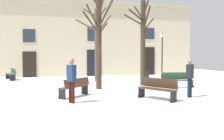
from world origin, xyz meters
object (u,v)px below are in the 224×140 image
at_px(tree_right_of_center, 97,41).
at_px(bench_by_litter_bin, 177,80).
at_px(tree_foreground, 143,39).
at_px(bench_back_to_back_left, 11,74).
at_px(litter_bin, 146,76).
at_px(person_by_shop_door, 71,78).
at_px(tree_near_facade, 99,38).
at_px(streetlamp, 162,50).
at_px(bench_near_center_tree, 75,87).
at_px(person_near_bench, 190,76).
at_px(bench_back_to_back_right, 158,89).

distance_m(tree_right_of_center, bench_by_litter_bin, 6.87).
bearing_deg(tree_foreground, bench_back_to_back_left, 146.17).
distance_m(litter_bin, person_by_shop_door, 8.59).
bearing_deg(tree_near_facade, litter_bin, 31.61).
xyz_separation_m(streetlamp, bench_by_litter_bin, (-2.34, -6.94, -1.96)).
height_order(bench_by_litter_bin, bench_back_to_back_left, bench_back_to_back_left).
relative_size(tree_near_facade, bench_back_to_back_left, 3.28).
height_order(tree_right_of_center, bench_near_center_tree, tree_right_of_center).
distance_m(tree_near_facade, person_near_bench, 5.54).
distance_m(tree_near_facade, tree_foreground, 3.34).
bearing_deg(person_near_bench, tree_right_of_center, 70.96).
height_order(streetlamp, bench_back_to_back_left, streetlamp).
distance_m(litter_bin, bench_by_litter_bin, 2.96).
bearing_deg(tree_right_of_center, bench_back_to_back_left, 159.40).
relative_size(tree_foreground, litter_bin, 5.96).
height_order(bench_back_to_back_right, bench_back_to_back_left, bench_back_to_back_right).
distance_m(bench_by_litter_bin, bench_back_to_back_left, 12.71).
bearing_deg(bench_back_to_back_right, tree_foreground, 135.81).
bearing_deg(litter_bin, tree_near_facade, -148.39).
relative_size(tree_near_facade, person_near_bench, 3.37).
distance_m(litter_bin, bench_near_center_tree, 7.28).
relative_size(tree_foreground, bench_back_to_back_right, 2.98).
xyz_separation_m(person_by_shop_door, person_near_bench, (5.43, 0.05, -0.03)).
bearing_deg(person_near_bench, tree_near_facade, 95.63).
bearing_deg(streetlamp, tree_near_facade, -137.45).
xyz_separation_m(tree_near_facade, bench_near_center_tree, (-1.62, -2.34, -2.45)).
bearing_deg(tree_right_of_center, bench_near_center_tree, -109.19).
bearing_deg(litter_bin, person_by_shop_door, -132.83).
distance_m(bench_back_to_back_right, bench_by_litter_bin, 4.62).
xyz_separation_m(tree_right_of_center, bench_near_center_tree, (-2.41, -6.94, -2.51)).
relative_size(bench_back_to_back_left, person_by_shop_door, 1.01).
relative_size(tree_near_facade, streetlamp, 1.52).
distance_m(litter_bin, person_near_bench, 6.27).
relative_size(bench_by_litter_bin, person_by_shop_door, 1.07).
bearing_deg(tree_near_facade, person_near_bench, -47.48).
xyz_separation_m(streetlamp, person_near_bench, (-3.58, -10.33, -1.42)).
relative_size(bench_back_to_back_right, person_by_shop_door, 0.99).
xyz_separation_m(tree_right_of_center, tree_foreground, (2.33, -3.44, -0.01)).
xyz_separation_m(tree_right_of_center, litter_bin, (3.11, -2.19, -2.52)).
xyz_separation_m(tree_near_facade, bench_back_to_back_right, (1.82, -4.01, -2.45)).
relative_size(bench_near_center_tree, person_by_shop_door, 0.88).
relative_size(litter_bin, bench_near_center_tree, 0.57).
bearing_deg(bench_back_to_back_left, bench_near_center_tree, 5.58).
bearing_deg(bench_back_to_back_right, litter_bin, 132.04).
distance_m(bench_back_to_back_right, bench_near_center_tree, 3.82).
bearing_deg(streetlamp, person_by_shop_door, -130.93).
height_order(person_by_shop_door, person_near_bench, person_by_shop_door).
distance_m(tree_near_facade, person_by_shop_door, 4.73).
bearing_deg(streetlamp, bench_back_to_back_left, 177.81).
bearing_deg(bench_back_to_back_right, tree_right_of_center, 156.82).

